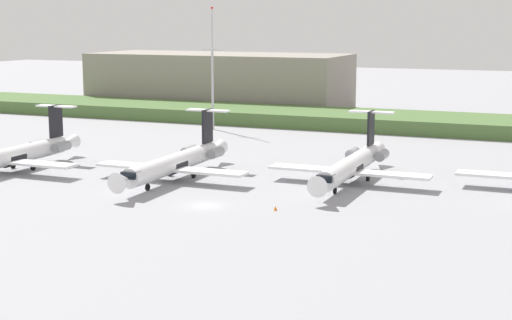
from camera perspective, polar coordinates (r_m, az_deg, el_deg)
ground_plane at (r=123.86m, az=2.40°, el=-0.34°), size 500.00×500.00×0.00m
grass_berm at (r=168.71m, az=7.98°, el=2.90°), size 320.00×20.00×2.93m
regional_jet_second at (r=123.25m, az=-17.15°, el=0.36°), size 22.81×31.00×9.00m
regional_jet_third at (r=112.51m, az=-5.85°, el=-0.14°), size 22.81×31.00×9.00m
regional_jet_fourth at (r=110.67m, az=6.98°, el=-0.34°), size 22.81×31.00×9.00m
antenna_mast at (r=162.78m, az=-3.18°, el=5.88°), size 4.40×0.50×25.15m
distant_hangar at (r=205.72m, az=-2.70°, el=5.81°), size 66.64×25.76×13.83m
safety_cone_front_marker at (r=94.26m, az=1.42°, el=-3.52°), size 0.44×0.44×0.55m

